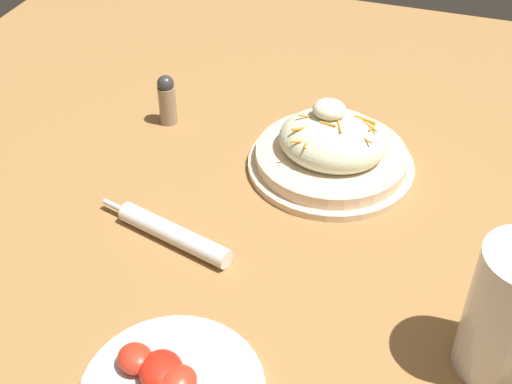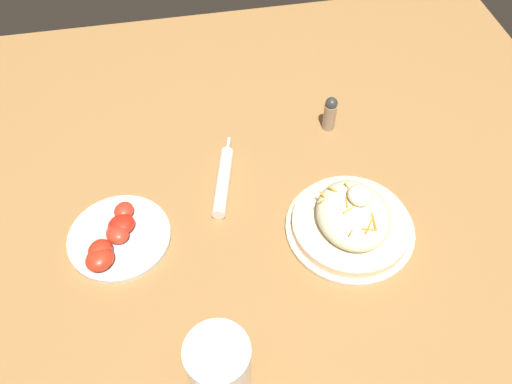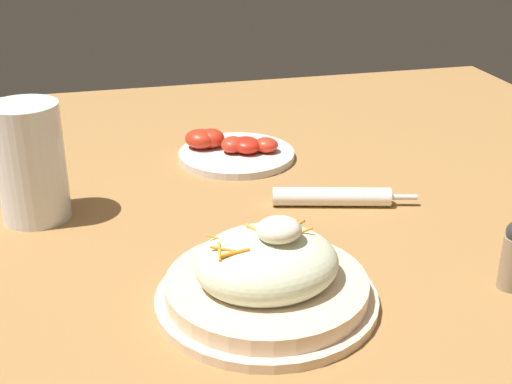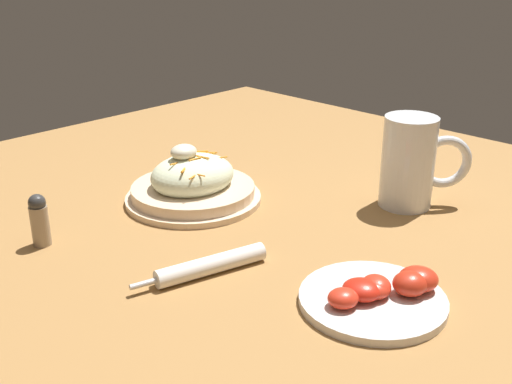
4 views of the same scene
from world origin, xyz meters
name	(u,v)px [view 1 (image 1 of 4)]	position (x,y,z in m)	size (l,w,h in m)	color
ground_plane	(290,230)	(0.00, 0.00, 0.00)	(1.43, 1.43, 0.00)	#9E703D
salad_plate	(332,150)	(0.02, 0.14, 0.03)	(0.23, 0.23, 0.10)	beige
napkin_roll	(173,234)	(-0.13, -0.07, 0.01)	(0.19, 0.07, 0.03)	white
salt_shaker	(167,99)	(-0.25, 0.18, 0.04)	(0.03, 0.03, 0.08)	gray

